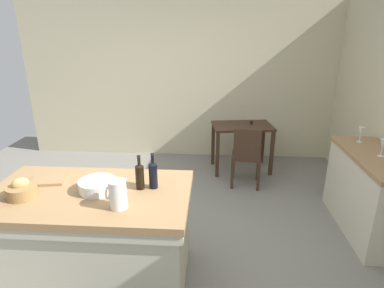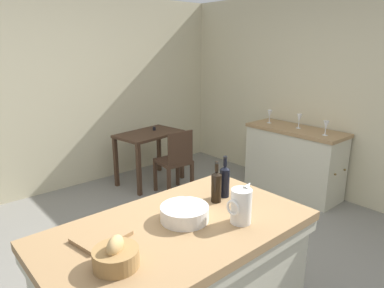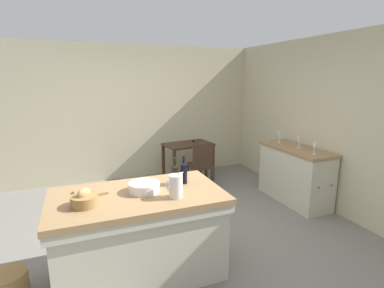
% 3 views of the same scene
% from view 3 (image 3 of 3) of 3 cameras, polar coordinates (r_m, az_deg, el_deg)
% --- Properties ---
extents(ground_plane, '(6.76, 6.76, 0.00)m').
position_cam_3_polar(ground_plane, '(3.93, -4.64, -17.57)').
color(ground_plane, slate).
extents(wall_back, '(5.32, 0.12, 2.60)m').
position_cam_3_polar(wall_back, '(5.98, -12.17, 5.83)').
color(wall_back, beige).
rests_on(wall_back, ground).
extents(wall_right, '(0.12, 5.20, 2.60)m').
position_cam_3_polar(wall_right, '(4.88, 25.78, 3.39)').
color(wall_right, beige).
rests_on(wall_right, ground).
extents(island_table, '(1.66, 0.95, 0.87)m').
position_cam_3_polar(island_table, '(3.15, -10.12, -16.13)').
color(island_table, '#99754C').
rests_on(island_table, ground).
extents(side_cabinet, '(0.52, 1.30, 0.89)m').
position_cam_3_polar(side_cabinet, '(5.10, 19.09, -5.55)').
color(side_cabinet, '#99754C').
rests_on(side_cabinet, ground).
extents(writing_desk, '(0.97, 0.68, 0.79)m').
position_cam_3_polar(writing_desk, '(5.73, -0.77, -1.08)').
color(writing_desk, '#3D281C').
rests_on(writing_desk, ground).
extents(wooden_chair, '(0.44, 0.44, 0.88)m').
position_cam_3_polar(wooden_chair, '(5.26, 1.68, -3.95)').
color(wooden_chair, '#3D281C').
rests_on(wooden_chair, ground).
extents(pitcher, '(0.17, 0.13, 0.26)m').
position_cam_3_polar(pitcher, '(2.81, -3.17, -8.04)').
color(pitcher, silver).
rests_on(pitcher, island_table).
extents(wash_bowl, '(0.31, 0.31, 0.09)m').
position_cam_3_polar(wash_bowl, '(3.00, -9.16, -8.17)').
color(wash_bowl, silver).
rests_on(wash_bowl, island_table).
extents(bread_basket, '(0.23, 0.23, 0.17)m').
position_cam_3_polar(bread_basket, '(2.81, -19.97, -10.03)').
color(bread_basket, olive).
rests_on(bread_basket, island_table).
extents(cutting_board, '(0.32, 0.27, 0.02)m').
position_cam_3_polar(cutting_board, '(3.09, -18.89, -8.75)').
color(cutting_board, '#99754C').
rests_on(cutting_board, island_table).
extents(wine_bottle_dark, '(0.07, 0.07, 0.31)m').
position_cam_3_polar(wine_bottle_dark, '(3.16, -1.58, -5.40)').
color(wine_bottle_dark, black).
rests_on(wine_bottle_dark, island_table).
extents(wine_bottle_amber, '(0.07, 0.07, 0.30)m').
position_cam_3_polar(wine_bottle_amber, '(3.11, -3.31, -5.82)').
color(wine_bottle_amber, black).
rests_on(wine_bottle_amber, island_table).
extents(wine_glass_far_left, '(0.07, 0.07, 0.18)m').
position_cam_3_polar(wine_glass_far_left, '(4.61, 22.48, -0.42)').
color(wine_glass_far_left, white).
rests_on(wine_glass_far_left, side_cabinet).
extents(wine_glass_left, '(0.07, 0.07, 0.19)m').
position_cam_3_polar(wine_glass_left, '(4.97, 19.90, 0.75)').
color(wine_glass_left, white).
rests_on(wine_glass_left, side_cabinet).
extents(wine_glass_middle, '(0.07, 0.07, 0.18)m').
position_cam_3_polar(wine_glass_middle, '(5.28, 16.49, 1.59)').
color(wine_glass_middle, white).
rests_on(wine_glass_middle, side_cabinet).
extents(wicker_hamper, '(0.34, 0.34, 0.27)m').
position_cam_3_polar(wicker_hamper, '(3.40, -31.79, -22.21)').
color(wicker_hamper, olive).
rests_on(wicker_hamper, ground).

